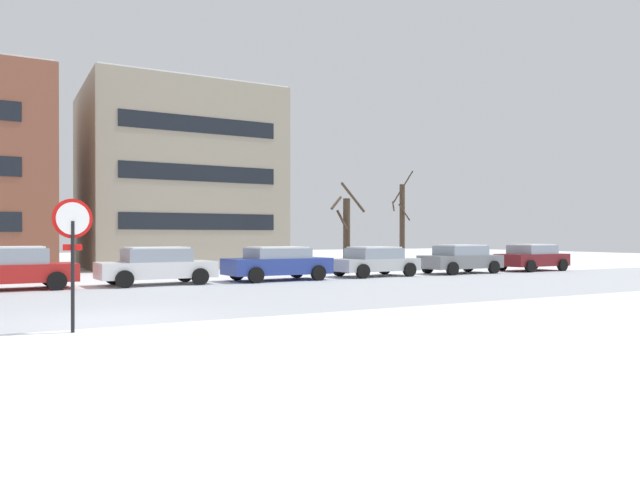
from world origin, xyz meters
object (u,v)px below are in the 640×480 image
at_px(stop_sign, 73,239).
at_px(parked_car_silver, 374,261).
at_px(parked_car_gray, 461,259).
at_px(parked_car_maroon, 532,257).
at_px(parked_car_red, 9,268).
at_px(parked_car_blue, 277,263).
at_px(parked_car_white, 157,266).

height_order(stop_sign, parked_car_silver, stop_sign).
bearing_deg(parked_car_gray, parked_car_maroon, 0.05).
relative_size(parked_car_red, parked_car_blue, 0.98).
bearing_deg(parked_car_white, parked_car_silver, 0.75).
bearing_deg(parked_car_blue, parked_car_gray, 0.07).
bearing_deg(parked_car_silver, parked_car_blue, -177.34).
height_order(parked_car_red, parked_car_white, parked_car_red).
relative_size(parked_car_white, parked_car_maroon, 1.11).
bearing_deg(parked_car_blue, stop_sign, -130.53).
height_order(parked_car_silver, parked_car_gray, parked_car_gray).
distance_m(parked_car_red, parked_car_white, 4.98).
xyz_separation_m(parked_car_white, parked_car_silver, (9.96, 0.13, -0.03)).
relative_size(parked_car_blue, parked_car_maroon, 1.13).
relative_size(parked_car_red, parked_car_gray, 1.02).
relative_size(parked_car_gray, parked_car_maroon, 1.09).
bearing_deg(parked_car_silver, parked_car_maroon, -1.23).
xyz_separation_m(stop_sign, parked_car_gray, (19.03, 10.62, -1.06)).
relative_size(stop_sign, parked_car_white, 0.59).
distance_m(stop_sign, parked_car_gray, 21.82).
height_order(parked_car_blue, parked_car_maroon, parked_car_maroon).
distance_m(parked_car_silver, parked_car_maroon, 9.97).
bearing_deg(parked_car_silver, parked_car_red, -179.98).
relative_size(parked_car_silver, parked_car_maroon, 1.03).
distance_m(parked_car_gray, parked_car_maroon, 4.98).
bearing_deg(parked_car_gray, parked_car_white, 179.66).
xyz_separation_m(parked_car_red, parked_car_silver, (14.94, 0.01, -0.06)).
bearing_deg(parked_car_silver, stop_sign, -142.35).
distance_m(parked_car_blue, parked_car_silver, 4.99).
xyz_separation_m(parked_car_gray, parked_car_maroon, (4.98, 0.00, -0.00)).
distance_m(parked_car_white, parked_car_maroon, 19.93).
bearing_deg(parked_car_maroon, parked_car_blue, -179.93).
height_order(parked_car_white, parked_car_gray, parked_car_white).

